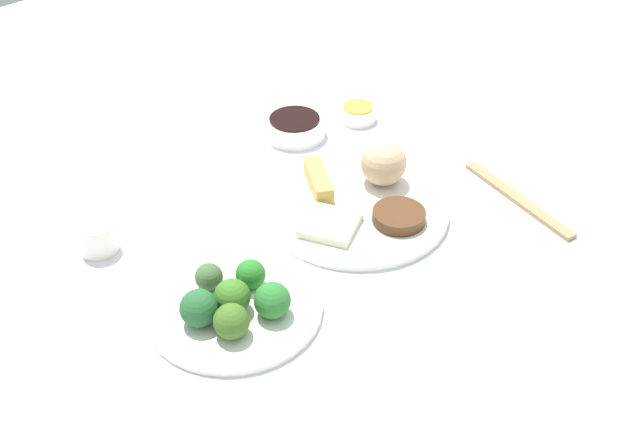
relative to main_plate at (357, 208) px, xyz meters
name	(u,v)px	position (x,y,z in m)	size (l,w,h in m)	color
tabletop	(337,200)	(-0.05, 0.01, -0.02)	(2.20, 2.20, 0.02)	silver
main_plate	(357,208)	(0.00, 0.00, 0.00)	(0.28, 0.28, 0.02)	white
rice_scoop	(384,163)	(-0.01, 0.07, 0.04)	(0.07, 0.07, 0.07)	tan
spring_roll	(318,181)	(-0.07, -0.01, 0.02)	(0.10, 0.03, 0.03)	tan
crab_rangoon_wonton	(330,225)	(0.01, -0.07, 0.01)	(0.08, 0.08, 0.01)	beige
stir_fry_heap	(399,216)	(0.07, 0.01, 0.02)	(0.08, 0.08, 0.02)	#4A2C17
broccoli_plate	(234,306)	(0.04, -0.27, 0.00)	(0.24, 0.24, 0.01)	white
broccoli_floret_0	(232,297)	(0.05, -0.28, 0.03)	(0.05, 0.05, 0.05)	#386D21
broccoli_floret_1	(251,274)	(0.03, -0.24, 0.03)	(0.04, 0.04, 0.04)	#257224
broccoli_floret_2	(272,300)	(0.09, -0.25, 0.03)	(0.05, 0.05, 0.05)	#286E2C
broccoli_floret_3	(209,277)	(0.00, -0.28, 0.03)	(0.04, 0.04, 0.04)	#3D5C34
broccoli_floret_4	(231,321)	(0.09, -0.31, 0.03)	(0.05, 0.05, 0.05)	#3C6120
broccoli_floret_5	(199,308)	(0.04, -0.33, 0.03)	(0.05, 0.05, 0.05)	#23592D
soy_sauce_bowl	(295,128)	(-0.24, 0.08, 0.01)	(0.11, 0.11, 0.03)	white
soy_sauce_bowl_liquid	(294,119)	(-0.24, 0.08, 0.03)	(0.09, 0.09, 0.00)	black
sauce_ramekin_hot_mustard	(358,114)	(-0.20, 0.20, 0.00)	(0.07, 0.07, 0.03)	white
sauce_ramekin_hot_mustard_liquid	(358,107)	(-0.20, 0.20, 0.02)	(0.05, 0.05, 0.00)	gold
teacup	(97,236)	(-0.19, -0.34, 0.02)	(0.06, 0.06, 0.05)	white
chopsticks_pair	(518,199)	(0.15, 0.21, 0.00)	(0.23, 0.02, 0.01)	#9D7C53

